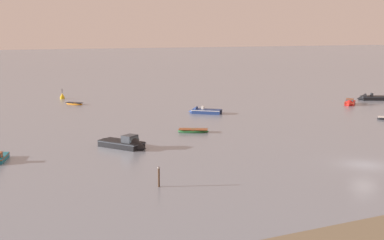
{
  "coord_description": "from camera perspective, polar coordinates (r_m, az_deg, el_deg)",
  "views": [
    {
      "loc": [
        -39.19,
        -39.8,
        13.38
      ],
      "look_at": [
        -4.45,
        31.0,
        0.4
      ],
      "focal_mm": 49.88,
      "sensor_mm": 36.0,
      "label": 1
    }
  ],
  "objects": [
    {
      "name": "mooring_post_near",
      "position": [
        46.96,
        -3.57,
        -6.15
      ],
      "size": [
        0.22,
        0.22,
        1.98
      ],
      "color": "#483323",
      "rests_on": "ground"
    },
    {
      "name": "rowboat_moored_4",
      "position": [
        72.2,
        0.13,
        -1.19
      ],
      "size": [
        4.36,
        3.4,
        0.67
      ],
      "rotation": [
        0.0,
        0.0,
        5.74
      ],
      "color": "#23602D",
      "rests_on": "ground"
    },
    {
      "name": "motorboat_moored_0",
      "position": [
        103.66,
        16.51,
        1.7
      ],
      "size": [
        4.7,
        4.59,
        1.86
      ],
      "rotation": [
        0.0,
        0.0,
        3.9
      ],
      "color": "red",
      "rests_on": "ground"
    },
    {
      "name": "ground_plane",
      "position": [
        57.44,
        17.96,
        -4.59
      ],
      "size": [
        800.0,
        800.0,
        0.0
      ],
      "primitive_type": "plane",
      "color": "gray"
    },
    {
      "name": "channel_buoy",
      "position": [
        111.69,
        -13.7,
        2.44
      ],
      "size": [
        0.9,
        0.9,
        2.3
      ],
      "color": "gold",
      "rests_on": "ground"
    },
    {
      "name": "motorboat_moored_2",
      "position": [
        89.18,
        1.07,
        0.89
      ],
      "size": [
        5.5,
        5.21,
        1.93
      ],
      "rotation": [
        0.0,
        0.0,
        2.41
      ],
      "color": "navy",
      "rests_on": "ground"
    },
    {
      "name": "motorboat_moored_3",
      "position": [
        112.68,
        18.56,
        2.2
      ],
      "size": [
        6.76,
        5.05,
        2.22
      ],
      "rotation": [
        0.0,
        0.0,
        2.65
      ],
      "color": "black",
      "rests_on": "ground"
    },
    {
      "name": "motorboat_moored_4",
      "position": [
        62.69,
        -6.87,
        -2.7
      ],
      "size": [
        5.2,
        6.55,
        2.41
      ],
      "rotation": [
        0.0,
        0.0,
        5.27
      ],
      "color": "black",
      "rests_on": "ground"
    },
    {
      "name": "rowboat_moored_0",
      "position": [
        102.43,
        -12.46,
        1.71
      ],
      "size": [
        3.22,
        3.47,
        0.56
      ],
      "rotation": [
        0.0,
        0.0,
        2.28
      ],
      "color": "orange",
      "rests_on": "ground"
    }
  ]
}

